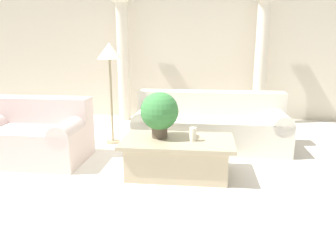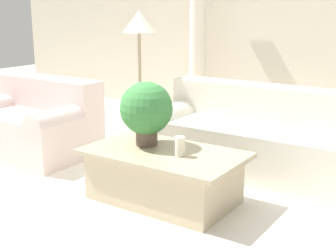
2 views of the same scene
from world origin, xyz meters
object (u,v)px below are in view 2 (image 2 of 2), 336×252
at_px(loveseat, 34,123).
at_px(floor_lamp, 139,30).
at_px(potted_plant, 146,110).
at_px(coffee_table, 164,175).
at_px(sofa_long, 264,138).

bearing_deg(loveseat, floor_lamp, 46.29).
bearing_deg(loveseat, potted_plant, -8.04).
height_order(coffee_table, potted_plant, potted_plant).
bearing_deg(potted_plant, floor_lamp, 129.37).
distance_m(loveseat, coffee_table, 1.93).
height_order(sofa_long, coffee_table, sofa_long).
relative_size(coffee_table, floor_lamp, 0.85).
height_order(loveseat, coffee_table, loveseat).
bearing_deg(loveseat, coffee_table, -9.08).
xyz_separation_m(loveseat, potted_plant, (1.69, -0.24, 0.39)).
relative_size(sofa_long, floor_lamp, 1.45).
bearing_deg(coffee_table, sofa_long, 71.38).
distance_m(coffee_table, potted_plant, 0.56).
height_order(loveseat, floor_lamp, floor_lamp).
distance_m(sofa_long, loveseat, 2.44).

